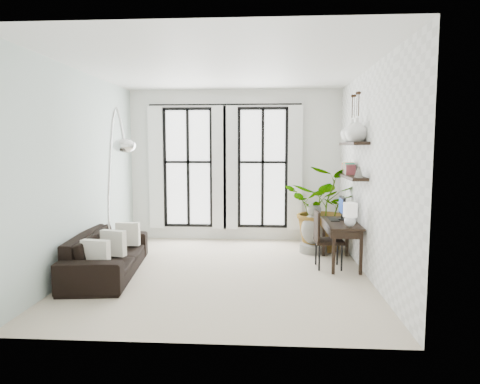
# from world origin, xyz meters

# --- Properties ---
(floor) EXTENTS (5.00, 5.00, 0.00)m
(floor) POSITION_xyz_m (0.00, 0.00, 0.00)
(floor) COLOR beige
(floor) RESTS_ON ground
(ceiling) EXTENTS (5.00, 5.00, 0.00)m
(ceiling) POSITION_xyz_m (0.00, 0.00, 3.20)
(ceiling) COLOR white
(ceiling) RESTS_ON wall_back
(wall_left) EXTENTS (0.00, 5.00, 5.00)m
(wall_left) POSITION_xyz_m (-2.25, 0.00, 1.60)
(wall_left) COLOR silver
(wall_left) RESTS_ON floor
(wall_right) EXTENTS (0.00, 5.00, 5.00)m
(wall_right) POSITION_xyz_m (2.25, 0.00, 1.60)
(wall_right) COLOR white
(wall_right) RESTS_ON floor
(wall_back) EXTENTS (4.50, 0.00, 4.50)m
(wall_back) POSITION_xyz_m (0.00, 2.50, 1.60)
(wall_back) COLOR white
(wall_back) RESTS_ON floor
(windows) EXTENTS (3.26, 0.13, 2.65)m
(windows) POSITION_xyz_m (-0.20, 2.43, 1.56)
(windows) COLOR white
(windows) RESTS_ON wall_back
(wall_shelves) EXTENTS (0.25, 1.30, 0.60)m
(wall_shelves) POSITION_xyz_m (2.11, 0.60, 1.73)
(wall_shelves) COLOR black
(wall_shelves) RESTS_ON wall_right
(sofa) EXTENTS (1.15, 2.37, 0.66)m
(sofa) POSITION_xyz_m (-1.80, -0.20, 0.33)
(sofa) COLOR black
(sofa) RESTS_ON floor
(throw_pillows) EXTENTS (0.40, 1.52, 0.40)m
(throw_pillows) POSITION_xyz_m (-1.70, -0.20, 0.50)
(throw_pillows) COLOR silver
(throw_pillows) RESTS_ON sofa
(plant) EXTENTS (1.85, 1.74, 1.64)m
(plant) POSITION_xyz_m (1.84, 1.65, 0.82)
(plant) COLOR #2D7228
(plant) RESTS_ON floor
(desk) EXTENTS (0.53, 1.24, 1.13)m
(desk) POSITION_xyz_m (1.95, 0.51, 0.70)
(desk) COLOR black
(desk) RESTS_ON floor
(desk_chair) EXTENTS (0.47, 0.47, 0.95)m
(desk_chair) POSITION_xyz_m (1.63, 0.37, 0.54)
(desk_chair) COLOR black
(desk_chair) RESTS_ON floor
(arc_lamp) EXTENTS (0.77, 0.67, 2.61)m
(arc_lamp) POSITION_xyz_m (-1.69, -0.01, 1.89)
(arc_lamp) COLOR silver
(arc_lamp) RESTS_ON floor
(buddha) EXTENTS (0.53, 0.53, 0.95)m
(buddha) POSITION_xyz_m (1.59, 1.41, 0.40)
(buddha) COLOR gray
(buddha) RESTS_ON floor
(vase_a) EXTENTS (0.37, 0.37, 0.38)m
(vase_a) POSITION_xyz_m (2.11, 0.31, 2.27)
(vase_a) COLOR white
(vase_a) RESTS_ON shelf_upper
(vase_b) EXTENTS (0.37, 0.37, 0.38)m
(vase_b) POSITION_xyz_m (2.11, 0.71, 2.27)
(vase_b) COLOR white
(vase_b) RESTS_ON shelf_upper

